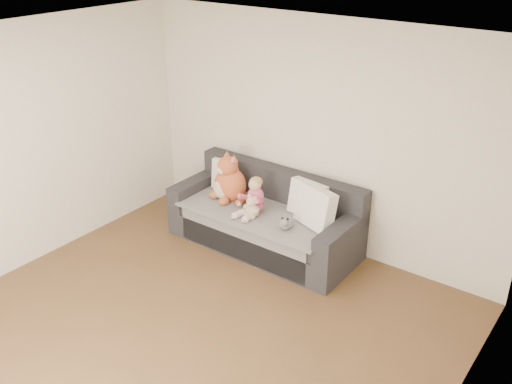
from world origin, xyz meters
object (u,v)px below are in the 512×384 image
Objects in this scene: plush_cat at (229,182)px; sofa at (266,221)px; toddler at (254,198)px; teddy_bear at (252,208)px; sippy_cup at (249,209)px.

sofa is at bearing 24.79° from plush_cat.
sofa is 0.63m from plush_cat.
toddler is 1.59× the size of teddy_bear.
toddler is 0.71× the size of plush_cat.
sippy_cup is (-0.07, -0.23, 0.23)m from sofa.
teddy_bear is (-0.00, -0.26, 0.27)m from sofa.
plush_cat reaches higher than sippy_cup.
plush_cat is 4.96× the size of sippy_cup.
sofa is at bearing 95.42° from teddy_bear.
sofa is 5.16× the size of toddler.
toddler is 0.45m from plush_cat.
toddler is 0.13m from teddy_bear.
plush_cat is at bearing 162.77° from teddy_bear.
teddy_bear reaches higher than sippy_cup.
sippy_cup is at bearing -106.10° from toddler.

